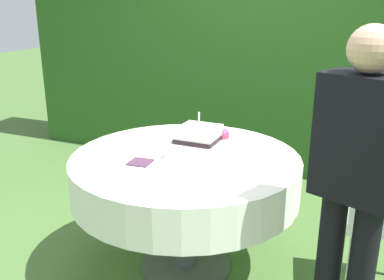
% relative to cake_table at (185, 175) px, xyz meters
% --- Properties ---
extents(ground_plane, '(20.00, 20.00, 0.00)m').
position_rel_cake_table_xyz_m(ground_plane, '(0.00, 0.00, -0.65)').
color(ground_plane, '#476B33').
extents(foliage_hedge, '(5.34, 0.66, 2.33)m').
position_rel_cake_table_xyz_m(foliage_hedge, '(0.00, 2.13, 0.52)').
color(foliage_hedge, '#28561E').
rests_on(foliage_hedge, ground_plane).
extents(cake_table, '(1.40, 1.40, 0.78)m').
position_rel_cake_table_xyz_m(cake_table, '(0.00, 0.00, 0.00)').
color(cake_table, '#4C4C51').
rests_on(cake_table, ground_plane).
extents(wedding_cake, '(0.31, 0.31, 0.27)m').
position_rel_cake_table_xyz_m(wedding_cake, '(0.07, 0.05, 0.21)').
color(wedding_cake, white).
rests_on(wedding_cake, cake_table).
extents(serving_plate_near, '(0.13, 0.13, 0.01)m').
position_rel_cake_table_xyz_m(serving_plate_near, '(0.45, -0.01, 0.13)').
color(serving_plate_near, white).
rests_on(serving_plate_near, cake_table).
extents(serving_plate_far, '(0.15, 0.15, 0.01)m').
position_rel_cake_table_xyz_m(serving_plate_far, '(-0.28, 0.26, 0.13)').
color(serving_plate_far, white).
rests_on(serving_plate_far, cake_table).
extents(napkin_stack, '(0.14, 0.14, 0.01)m').
position_rel_cake_table_xyz_m(napkin_stack, '(-0.19, -0.21, 0.13)').
color(napkin_stack, '#4C2D47').
rests_on(napkin_stack, cake_table).
extents(garden_chair, '(0.47, 0.47, 0.89)m').
position_rel_cake_table_xyz_m(garden_chair, '(1.14, 0.16, -0.11)').
color(garden_chair, white).
rests_on(garden_chair, ground_plane).
extents(standing_person, '(0.41, 0.32, 1.60)m').
position_rel_cake_table_xyz_m(standing_person, '(0.98, -0.37, 0.28)').
color(standing_person, black).
rests_on(standing_person, ground_plane).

